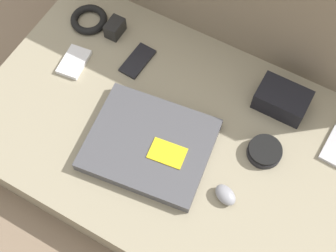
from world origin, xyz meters
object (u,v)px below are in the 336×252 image
Objects in this scene: laptop at (150,144)px; speaker_puck at (265,151)px; camera_pouch at (282,100)px; computer_mouse at (225,195)px; charger_brick at (115,28)px; phone_black at (74,62)px; phone_silver at (138,61)px.

laptop reaches higher than speaker_puck.
computer_mouse is at bearing -92.98° from camera_pouch.
charger_brick is at bearing 165.29° from speaker_puck.
phone_black is 0.16m from charger_brick.
laptop is at bearing -48.85° from phone_silver.
camera_pouch reaches higher than phone_black.
computer_mouse is at bearing -27.89° from phone_silver.
phone_black is at bearing -164.24° from camera_pouch.
laptop is 0.34m from phone_black.
phone_silver is at bearing 168.76° from speaker_puck.
charger_brick is (-0.27, 0.27, 0.01)m from laptop.
camera_pouch is (-0.02, 0.15, 0.02)m from speaker_puck.
charger_brick reaches higher than speaker_puck.
charger_brick is (-0.11, 0.06, 0.02)m from phone_silver.
speaker_puck is 1.49× the size of charger_brick.
computer_mouse is 0.46m from phone_silver.
charger_brick is (0.04, 0.15, 0.02)m from phone_black.
laptop is 5.68× the size of charger_brick.
laptop is at bearing -28.17° from phone_black.
phone_silver is 1.91× the size of charger_brick.
laptop is 3.81× the size of speaker_puck.
computer_mouse is 0.62× the size of phone_silver.
phone_black is at bearing -179.29° from speaker_puck.
speaker_puck reaches higher than phone_silver.
camera_pouch is at bearing 110.61° from computer_mouse.
phone_silver is at bearing -170.80° from camera_pouch.
charger_brick is (-0.50, 0.29, 0.01)m from computer_mouse.
computer_mouse is 0.80× the size of speaker_puck.
laptop reaches higher than phone_black.
speaker_puck is (0.26, 0.13, -0.00)m from laptop.
camera_pouch is 0.52m from charger_brick.
laptop is 0.38m from charger_brick.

